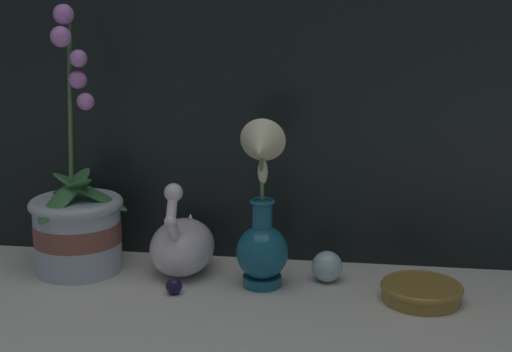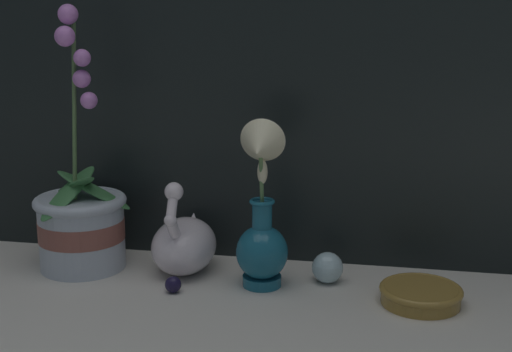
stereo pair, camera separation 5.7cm
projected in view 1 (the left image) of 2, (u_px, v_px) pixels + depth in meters
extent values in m
plane|color=beige|center=(235.00, 313.00, 1.18)|extent=(2.80, 2.80, 0.00)
cylinder|color=#B2BCCC|center=(78.00, 235.00, 1.36)|extent=(0.16, 0.16, 0.14)
cylinder|color=brown|center=(78.00, 231.00, 1.35)|extent=(0.16, 0.16, 0.04)
torus|color=#B2BCCC|center=(76.00, 204.00, 1.34)|extent=(0.18, 0.18, 0.02)
cylinder|color=#4C6B3D|center=(70.00, 110.00, 1.30)|extent=(0.01, 0.05, 0.34)
ellipsoid|color=#38703D|center=(90.00, 192.00, 1.33)|extent=(0.15, 0.05, 0.08)
ellipsoid|color=#38703D|center=(70.00, 189.00, 1.36)|extent=(0.17, 0.18, 0.09)
ellipsoid|color=#38703D|center=(65.00, 195.00, 1.31)|extent=(0.09, 0.15, 0.09)
sphere|color=#C67AD1|center=(63.00, 14.00, 1.27)|extent=(0.04, 0.04, 0.04)
sphere|color=#C67AD1|center=(61.00, 37.00, 1.26)|extent=(0.04, 0.04, 0.04)
sphere|color=#C67AD1|center=(78.00, 58.00, 1.27)|extent=(0.03, 0.03, 0.03)
sphere|color=#C67AD1|center=(78.00, 80.00, 1.28)|extent=(0.03, 0.03, 0.03)
sphere|color=#C67AD1|center=(86.00, 102.00, 1.28)|extent=(0.03, 0.03, 0.03)
ellipsoid|color=white|center=(182.00, 247.00, 1.34)|extent=(0.12, 0.16, 0.10)
cone|color=white|center=(189.00, 229.00, 1.40)|extent=(0.06, 0.08, 0.08)
cylinder|color=white|center=(173.00, 231.00, 1.27)|extent=(0.02, 0.05, 0.06)
sphere|color=white|center=(171.00, 222.00, 1.25)|extent=(0.02, 0.02, 0.02)
cylinder|color=white|center=(172.00, 207.00, 1.26)|extent=(0.02, 0.04, 0.05)
sphere|color=white|center=(173.00, 193.00, 1.26)|extent=(0.03, 0.03, 0.03)
cylinder|color=#195B75|center=(262.00, 280.00, 1.29)|extent=(0.07, 0.07, 0.02)
ellipsoid|color=#195B75|center=(262.00, 252.00, 1.28)|extent=(0.09, 0.09, 0.10)
cylinder|color=#195B75|center=(262.00, 215.00, 1.26)|extent=(0.04, 0.04, 0.05)
torus|color=#195B75|center=(262.00, 202.00, 1.26)|extent=(0.05, 0.05, 0.01)
cylinder|color=#567A47|center=(262.00, 179.00, 1.24)|extent=(0.01, 0.02, 0.09)
cone|color=beige|center=(261.00, 147.00, 1.21)|extent=(0.08, 0.08, 0.09)
ellipsoid|color=beige|center=(263.00, 172.00, 1.24)|extent=(0.02, 0.02, 0.04)
sphere|color=silver|center=(327.00, 266.00, 1.31)|extent=(0.06, 0.06, 0.06)
cylinder|color=olive|center=(421.00, 292.00, 1.23)|extent=(0.13, 0.13, 0.03)
torus|color=olive|center=(422.00, 287.00, 1.22)|extent=(0.14, 0.14, 0.01)
sphere|color=#191433|center=(174.00, 286.00, 1.25)|extent=(0.03, 0.03, 0.03)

